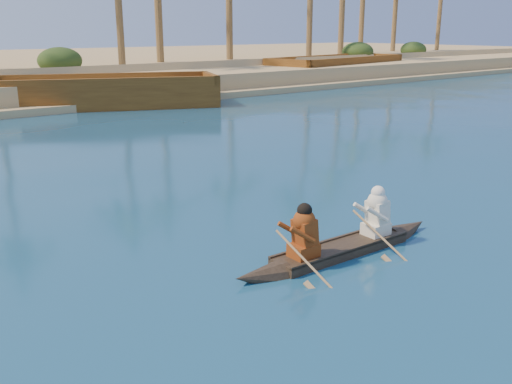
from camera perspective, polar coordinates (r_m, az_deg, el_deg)
shrub_cluster at (r=37.70m, az=-23.41°, el=10.66°), size 100.00×6.00×2.40m
canoe at (r=10.33m, az=8.54°, el=-4.85°), size 4.66×0.77×1.28m
barge_mid at (r=30.67m, az=-14.74°, el=9.45°), size 11.76×7.85×1.87m
barge_right at (r=46.28m, az=8.10°, el=11.99°), size 13.35×6.28×2.14m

